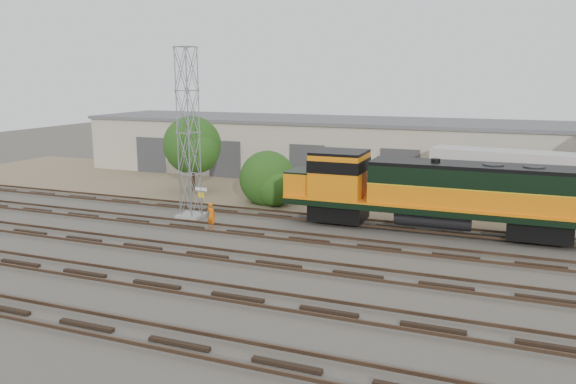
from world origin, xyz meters
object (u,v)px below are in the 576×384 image
(signal_tower, at_px, (189,137))
(worker, at_px, (211,215))
(locomotive, at_px, (428,191))
(semi_trailer, at_px, (535,175))

(signal_tower, relative_size, worker, 6.73)
(signal_tower, distance_m, worker, 5.58)
(locomotive, distance_m, signal_tower, 15.43)
(locomotive, height_order, signal_tower, signal_tower)
(locomotive, xyz_separation_m, semi_trailer, (6.07, 7.92, 0.11))
(semi_trailer, bearing_deg, signal_tower, -145.72)
(locomotive, relative_size, semi_trailer, 1.33)
(signal_tower, height_order, semi_trailer, signal_tower)
(locomotive, bearing_deg, signal_tower, -172.23)
(worker, distance_m, semi_trailer, 22.08)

